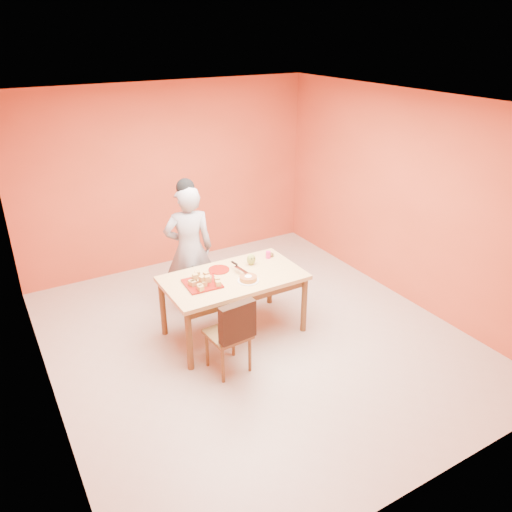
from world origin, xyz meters
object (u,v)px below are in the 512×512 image
pastry_platter (202,284)px  red_dinner_plate (219,270)px  person (189,250)px  sponge_cake (248,278)px  magenta_glass (268,255)px  egg_ornament (251,259)px  dining_table (233,283)px  checker_tin (270,255)px  dining_chair (229,333)px

pastry_platter → red_dinner_plate: 0.39m
person → sponge_cake: bearing=120.6°
pastry_platter → magenta_glass: size_ratio=4.26×
person → egg_ornament: (0.53, -0.63, -0.01)m
dining_table → person: 0.83m
checker_tin → sponge_cake: bearing=-141.4°
dining_chair → person: person is taller
dining_table → red_dinner_plate: size_ratio=6.46×
egg_ornament → checker_tin: 0.34m
person → sponge_cake: person is taller
person → egg_ornament: person is taller
red_dinner_plate → magenta_glass: 0.68m
dining_chair → pastry_platter: bearing=87.0°
dining_table → person: (-0.20, 0.79, 0.17)m
dining_chair → person: size_ratio=0.54×
pastry_platter → checker_tin: checker_tin is taller
person → magenta_glass: bearing=158.5°
sponge_cake → checker_tin: size_ratio=1.96×
egg_ornament → dining_chair: bearing=-149.3°
sponge_cake → magenta_glass: size_ratio=2.25×
pastry_platter → checker_tin: bearing=14.0°
sponge_cake → magenta_glass: (0.51, 0.41, 0.01)m
red_dinner_plate → checker_tin: 0.73m
red_dinner_plate → magenta_glass: bearing=-0.3°
dining_chair → egg_ornament: size_ratio=6.45×
pastry_platter → egg_ornament: size_ratio=2.69×
dining_chair → red_dinner_plate: size_ratio=3.63×
person → magenta_glass: (0.81, -0.57, -0.03)m
dining_chair → red_dinner_plate: bearing=65.7°
magenta_glass → dining_chair: bearing=-140.2°
red_dinner_plate → checker_tin: bearing=2.9°
checker_tin → pastry_platter: bearing=-166.0°
egg_ornament → checker_tin: bearing=0.4°
sponge_cake → checker_tin: sponge_cake is taller
dining_table → red_dinner_plate: 0.25m
dining_table → person: size_ratio=0.96×
dining_chair → checker_tin: (1.03, 0.87, 0.31)m
person → checker_tin: bearing=161.9°
dining_chair → person: bearing=78.9°
dining_chair → magenta_glass: 1.33m
egg_ornament → dining_table: bearing=-170.7°
dining_chair → red_dinner_plate: 0.93m
magenta_glass → sponge_cake: bearing=-141.6°
egg_ornament → magenta_glass: bearing=-4.9°
dining_table → egg_ornament: 0.40m
pastry_platter → sponge_cake: (0.48, -0.19, 0.02)m
red_dinner_plate → sponge_cake: (0.17, -0.41, 0.03)m
sponge_cake → person: bearing=106.8°
dining_table → sponge_cake: 0.25m
sponge_cake → dining_chair: bearing=-138.6°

